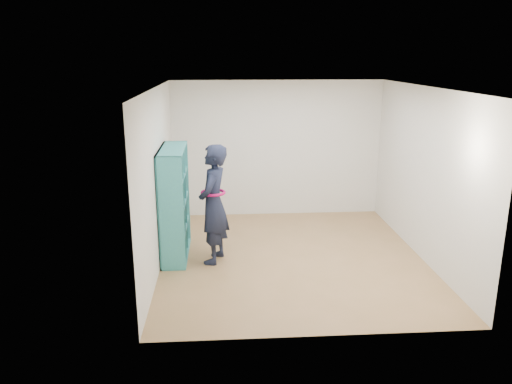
{
  "coord_description": "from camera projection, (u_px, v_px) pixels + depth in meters",
  "views": [
    {
      "loc": [
        -1.06,
        -7.15,
        3.05
      ],
      "look_at": [
        -0.54,
        0.3,
        0.99
      ],
      "focal_mm": 35.0,
      "sensor_mm": 36.0,
      "label": 1
    }
  ],
  "objects": [
    {
      "name": "ceiling",
      "position": [
        296.0,
        87.0,
        7.07
      ],
      "size": [
        4.5,
        4.5,
        0.0
      ],
      "primitive_type": "plane",
      "color": "white",
      "rests_on": "wall_back"
    },
    {
      "name": "wall_back",
      "position": [
        277.0,
        149.0,
        9.58
      ],
      "size": [
        4.0,
        0.02,
        2.6
      ],
      "primitive_type": "cube",
      "color": "silver",
      "rests_on": "floor"
    },
    {
      "name": "floor",
      "position": [
        292.0,
        258.0,
        7.76
      ],
      "size": [
        4.5,
        4.5,
        0.0
      ],
      "primitive_type": "plane",
      "color": "olive",
      "rests_on": "ground"
    },
    {
      "name": "wall_left",
      "position": [
        158.0,
        179.0,
        7.28
      ],
      "size": [
        0.02,
        4.5,
        2.6
      ],
      "primitive_type": "cube",
      "color": "silver",
      "rests_on": "floor"
    },
    {
      "name": "bookshelf",
      "position": [
        173.0,
        204.0,
        7.67
      ],
      "size": [
        0.37,
        1.28,
        1.7
      ],
      "color": "teal",
      "rests_on": "floor"
    },
    {
      "name": "wall_front",
      "position": [
        324.0,
        227.0,
        5.25
      ],
      "size": [
        4.0,
        0.02,
        2.6
      ],
      "primitive_type": "cube",
      "color": "silver",
      "rests_on": "floor"
    },
    {
      "name": "person",
      "position": [
        213.0,
        204.0,
        7.41
      ],
      "size": [
        0.59,
        0.75,
        1.8
      ],
      "rotation": [
        0.0,
        0.0,
        -1.85
      ],
      "color": "black",
      "rests_on": "floor"
    },
    {
      "name": "wall_right",
      "position": [
        425.0,
        174.0,
        7.55
      ],
      "size": [
        0.02,
        4.5,
        2.6
      ],
      "primitive_type": "cube",
      "color": "silver",
      "rests_on": "floor"
    },
    {
      "name": "smartphone",
      "position": [
        205.0,
        194.0,
        7.5
      ],
      "size": [
        0.01,
        0.11,
        0.13
      ],
      "rotation": [
        0.44,
        0.0,
        0.0
      ],
      "color": "silver",
      "rests_on": "person"
    }
  ]
}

